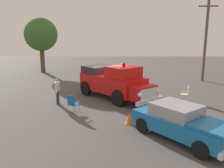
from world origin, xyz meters
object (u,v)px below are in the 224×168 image
(vintage_fire_truck, at_px, (114,81))
(utility_pole, at_px, (206,40))
(lawn_chair_by_car, at_px, (72,103))
(traffic_cone, at_px, (129,118))
(classic_hot_rod, at_px, (182,122))
(oak_tree_right, at_px, (41,35))
(lawn_chair_spare, at_px, (186,93))
(spectator_standing, at_px, (57,89))

(vintage_fire_truck, bearing_deg, utility_pole, 125.52)
(lawn_chair_by_car, bearing_deg, traffic_cone, 61.87)
(classic_hot_rod, distance_m, oak_tree_right, 21.16)
(oak_tree_right, bearing_deg, lawn_chair_spare, 47.17)
(classic_hot_rod, relative_size, oak_tree_right, 0.73)
(utility_pole, bearing_deg, lawn_chair_by_car, -50.18)
(lawn_chair_by_car, relative_size, oak_tree_right, 0.16)
(vintage_fire_truck, distance_m, lawn_chair_by_car, 3.93)
(traffic_cone, bearing_deg, spectator_standing, -127.65)
(lawn_chair_by_car, height_order, lawn_chair_spare, same)
(vintage_fire_truck, distance_m, lawn_chair_spare, 4.89)
(lawn_chair_spare, relative_size, traffic_cone, 1.61)
(lawn_chair_by_car, bearing_deg, oak_tree_right, -157.95)
(vintage_fire_truck, distance_m, oak_tree_right, 14.32)
(vintage_fire_truck, height_order, oak_tree_right, oak_tree_right)
(vintage_fire_truck, relative_size, utility_pole, 0.79)
(oak_tree_right, bearing_deg, traffic_cone, 29.12)
(lawn_chair_spare, relative_size, utility_pole, 0.14)
(utility_pole, relative_size, traffic_cone, 11.76)
(vintage_fire_truck, relative_size, oak_tree_right, 0.95)
(classic_hot_rod, relative_size, traffic_cone, 7.20)
(classic_hot_rod, relative_size, lawn_chair_spare, 4.48)
(lawn_chair_by_car, height_order, spectator_standing, spectator_standing)
(classic_hot_rod, bearing_deg, spectator_standing, -128.08)
(utility_pole, bearing_deg, oak_tree_right, -107.15)
(spectator_standing, relative_size, oak_tree_right, 0.27)
(lawn_chair_by_car, relative_size, utility_pole, 0.14)
(classic_hot_rod, xyz_separation_m, traffic_cone, (-1.70, -2.10, -0.44))
(spectator_standing, bearing_deg, vintage_fire_truck, 110.58)
(oak_tree_right, relative_size, traffic_cone, 9.81)
(spectator_standing, xyz_separation_m, traffic_cone, (3.34, 4.33, -0.66))
(utility_pole, height_order, traffic_cone, utility_pole)
(classic_hot_rod, distance_m, utility_pole, 14.14)
(vintage_fire_truck, distance_m, traffic_cone, 4.84)
(vintage_fire_truck, distance_m, classic_hot_rod, 7.00)
(lawn_chair_spare, xyz_separation_m, utility_pole, (-6.88, 3.78, 3.29))
(lawn_chair_spare, bearing_deg, traffic_cone, -46.13)
(lawn_chair_spare, distance_m, spectator_standing, 8.46)
(utility_pole, distance_m, traffic_cone, 13.86)
(vintage_fire_truck, height_order, lawn_chair_by_car, vintage_fire_truck)
(spectator_standing, distance_m, utility_pole, 14.61)
(oak_tree_right, relative_size, utility_pole, 0.83)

